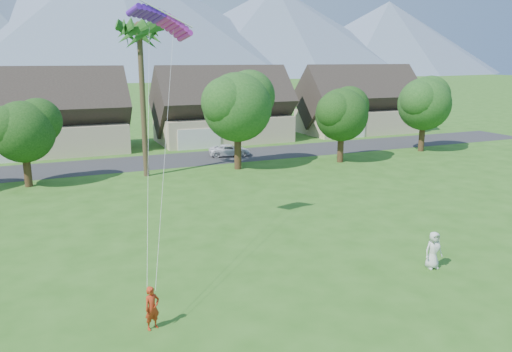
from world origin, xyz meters
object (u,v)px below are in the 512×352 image
watcher (433,250)px  parked_car (230,150)px  parafoil_kite (161,18)px  kite_flyer (152,308)px

watcher → parked_car: (0.92, 29.70, -0.31)m
parked_car → watcher: bearing=-170.7°
watcher → parafoil_kite: size_ratio=0.53×
watcher → parafoil_kite: 17.00m
parked_car → kite_flyer: bearing=165.9°
kite_flyer → parafoil_kite: 13.91m
parked_car → parafoil_kite: size_ratio=1.25×
kite_flyer → parafoil_kite: size_ratio=0.49×
kite_flyer → parked_car: size_ratio=0.39×
kite_flyer → parafoil_kite: (2.74, 8.54, 10.63)m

